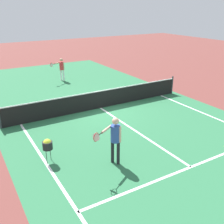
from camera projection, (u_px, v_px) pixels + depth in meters
ground_plane at (100, 108)px, 14.01m from camera, size 60.00×60.00×0.00m
court_surface_inbounds at (100, 108)px, 14.00m from camera, size 10.62×24.40×0.00m
line_sideline_left at (71, 202)px, 7.32m from camera, size 0.10×11.89×0.01m
line_service_near at (191, 167)px, 8.89m from camera, size 8.22×0.10×0.01m
line_center_service at (135, 131)px, 11.45m from camera, size 0.10×6.40×0.01m
net at (100, 99)px, 13.82m from camera, size 10.00×0.09×1.07m
player_near at (115, 136)px, 8.72m from camera, size 1.16×0.61×1.69m
player_far at (61, 67)px, 18.69m from camera, size 1.12×0.62×1.61m
ball_hopper at (47, 145)px, 8.95m from camera, size 0.34×0.34×0.87m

